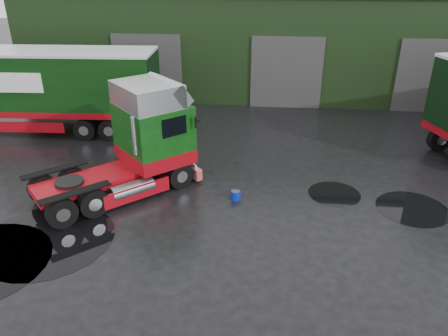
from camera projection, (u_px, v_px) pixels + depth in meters
The scene contains 9 objects.
ground at pixel (227, 249), 13.19m from camera, with size 100.00×100.00×0.00m, color black.
warehouse at pixel (285, 34), 29.48m from camera, with size 32.40×12.40×6.30m.
hero_tractor at pixel (109, 144), 15.37m from camera, with size 2.72×6.42×3.99m, color #0C3E0D, non-canonical shape.
trailer_left at pixel (24, 91), 21.18m from camera, with size 2.68×13.08×4.06m, color silver, non-canonical shape.
wash_bucket at pixel (236, 195), 15.82m from camera, with size 0.35×0.35×0.33m, color #0821B9.
tree_back_b at pixel (377, 10), 37.41m from camera, with size 4.40×4.40×7.50m, color black, non-canonical shape.
puddle_0 at pixel (47, 239), 13.64m from camera, with size 4.15×4.15×0.01m, color black.
puddle_1 at pixel (412, 208), 15.29m from camera, with size 2.47×2.47×0.01m, color black.
puddle_4 at pixel (334, 194), 16.23m from camera, with size 1.93×1.93×0.01m, color black.
Camera 1 is at (1.00, -10.71, 8.01)m, focal length 35.00 mm.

